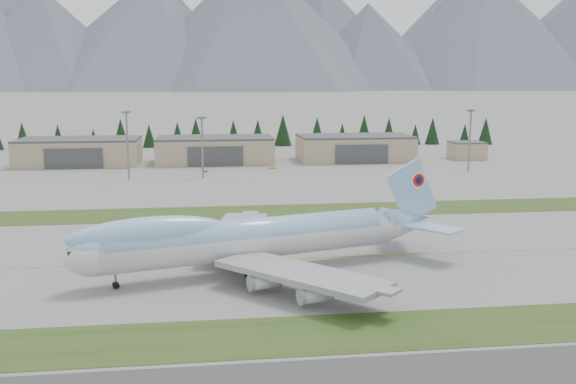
{
  "coord_description": "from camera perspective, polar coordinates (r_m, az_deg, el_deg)",
  "views": [
    {
      "loc": [
        -18.58,
        -119.92,
        34.41
      ],
      "look_at": [
        0.54,
        29.16,
        8.0
      ],
      "focal_mm": 40.0,
      "sensor_mm": 36.0,
      "label": 1
    }
  ],
  "objects": [
    {
      "name": "grass_strip_far",
      "position": [
        169.5,
        -0.86,
        -1.75
      ],
      "size": [
        400.0,
        18.0,
        0.08
      ],
      "primitive_type": "cube",
      "color": "#2E4318",
      "rests_on": "ground"
    },
    {
      "name": "floodlight_masts",
      "position": [
        230.49,
        -7.57,
        5.23
      ],
      "size": [
        181.22,
        8.36,
        23.71
      ],
      "color": "slate",
      "rests_on": "ground"
    },
    {
      "name": "service_vehicle_b",
      "position": [
        250.17,
        -1.38,
        2.06
      ],
      "size": [
        3.54,
        1.66,
        1.12
      ],
      "primitive_type": "imported",
      "rotation": [
        0.0,
        0.0,
        1.71
      ],
      "color": "gold",
      "rests_on": "ground"
    },
    {
      "name": "conifer_belt",
      "position": [
        333.56,
        -2.23,
        5.26
      ],
      "size": [
        269.08,
        15.79,
        16.59
      ],
      "color": "black",
      "rests_on": "ground"
    },
    {
      "name": "control_shed",
      "position": [
        292.61,
        15.61,
        3.59
      ],
      "size": [
        14.0,
        12.0,
        7.6
      ],
      "color": "tan",
      "rests_on": "ground"
    },
    {
      "name": "mountain_ridge_front",
      "position": [
        2273.09,
        -6.58,
        14.87
      ],
      "size": [
        4298.76,
        1197.03,
        517.63
      ],
      "color": "#464D5D",
      "rests_on": "ground"
    },
    {
      "name": "ground",
      "position": [
        126.14,
        1.45,
        -5.87
      ],
      "size": [
        7000.0,
        7000.0,
        0.0
      ],
      "primitive_type": "plane",
      "color": "slate",
      "rests_on": "ground"
    },
    {
      "name": "taxiway_line_main",
      "position": [
        126.14,
        1.45,
        -5.87
      ],
      "size": [
        400.0,
        0.4,
        0.02
      ],
      "primitive_type": "cube",
      "color": "gold",
      "rests_on": "ground"
    },
    {
      "name": "grass_strip_near",
      "position": [
        90.78,
        5.18,
        -12.35
      ],
      "size": [
        400.0,
        14.0,
        0.08
      ],
      "primitive_type": "cube",
      "color": "#2E4318",
      "rests_on": "ground"
    },
    {
      "name": "service_vehicle_a",
      "position": [
        244.5,
        -7.39,
        1.79
      ],
      "size": [
        2.0,
        4.01,
        1.32
      ],
      "primitive_type": "imported",
      "rotation": [
        0.0,
        0.0,
        0.12
      ],
      "color": "silver",
      "rests_on": "ground"
    },
    {
      "name": "hangar_right",
      "position": [
        278.72,
        5.93,
        3.94
      ],
      "size": [
        48.0,
        26.6,
        10.8
      ],
      "color": "tan",
      "rests_on": "ground"
    },
    {
      "name": "mountain_ridge_rear",
      "position": [
        3030.8,
        -5.21,
        14.24
      ],
      "size": [
        4469.28,
        1059.41,
        529.7
      ],
      "color": "#464D5D",
      "rests_on": "ground"
    },
    {
      "name": "service_vehicle_c",
      "position": [
        273.75,
        9.47,
        2.61
      ],
      "size": [
        1.92,
        4.58,
        1.32
      ],
      "primitive_type": "imported",
      "rotation": [
        0.0,
        0.0,
        -0.02
      ],
      "color": "silver",
      "rests_on": "ground"
    },
    {
      "name": "hangar_center",
      "position": [
        271.4,
        -6.52,
        3.76
      ],
      "size": [
        48.0,
        26.6,
        10.8
      ],
      "color": "tan",
      "rests_on": "ground"
    },
    {
      "name": "boeing_747_freighter",
      "position": [
        115.76,
        -3.39,
        -4.09
      ],
      "size": [
        72.84,
        60.6,
        19.19
      ],
      "rotation": [
        0.0,
        0.0,
        0.27
      ],
      "color": "silver",
      "rests_on": "ground"
    },
    {
      "name": "hangar_left",
      "position": [
        276.2,
        -18.03,
        3.45
      ],
      "size": [
        48.0,
        26.6,
        10.8
      ],
      "color": "tan",
      "rests_on": "ground"
    }
  ]
}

